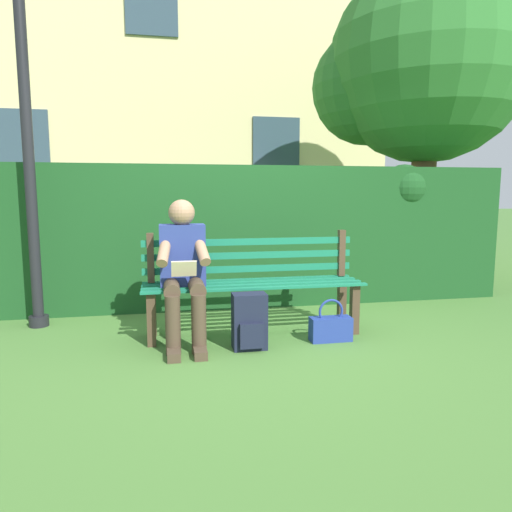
% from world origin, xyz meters
% --- Properties ---
extents(ground, '(60.00, 60.00, 0.00)m').
position_xyz_m(ground, '(0.00, 0.00, 0.00)').
color(ground, '#477533').
extents(park_bench, '(1.93, 0.47, 0.91)m').
position_xyz_m(park_bench, '(0.00, -0.07, 0.47)').
color(park_bench, '#4C3828').
rests_on(park_bench, ground).
extents(person_seated, '(0.44, 0.73, 1.20)m').
position_xyz_m(person_seated, '(0.62, 0.10, 0.64)').
color(person_seated, navy).
rests_on(person_seated, ground).
extents(hedge_backdrop, '(5.63, 0.66, 1.59)m').
position_xyz_m(hedge_backdrop, '(-0.35, -1.23, 0.80)').
color(hedge_backdrop, '#19471E').
rests_on(hedge_backdrop, ground).
extents(tree, '(2.82, 2.68, 4.35)m').
position_xyz_m(tree, '(-2.70, -2.14, 2.94)').
color(tree, brown).
rests_on(tree, ground).
extents(building_facade, '(8.95, 2.81, 7.38)m').
position_xyz_m(building_facade, '(0.87, -6.21, 3.69)').
color(building_facade, beige).
rests_on(building_facade, ground).
extents(backpack, '(0.27, 0.25, 0.45)m').
position_xyz_m(backpack, '(0.11, 0.37, 0.22)').
color(backpack, '#191E33').
rests_on(backpack, ground).
extents(handbag, '(0.35, 0.14, 0.36)m').
position_xyz_m(handbag, '(-0.61, 0.31, 0.12)').
color(handbag, navy).
rests_on(handbag, ground).
extents(lamp_post, '(0.25, 0.25, 3.61)m').
position_xyz_m(lamp_post, '(1.95, -0.65, 2.11)').
color(lamp_post, black).
rests_on(lamp_post, ground).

